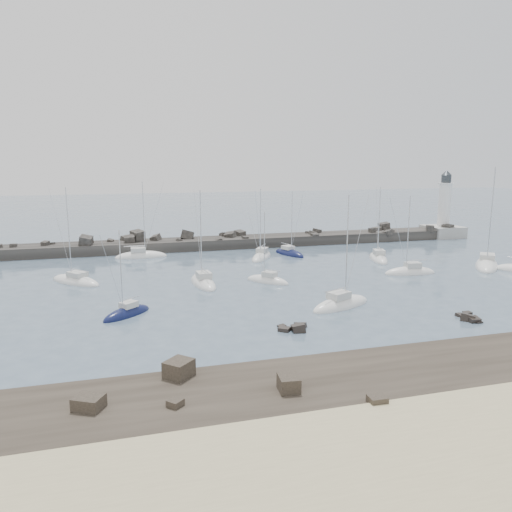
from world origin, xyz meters
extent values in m
plane|color=#485C70|center=(0.00, 0.00, 0.00)|extent=(400.00, 400.00, 0.00)
cube|color=#C7BA8A|center=(0.00, -32.00, 0.00)|extent=(140.00, 14.00, 1.00)
cube|color=#2B241E|center=(0.00, -22.00, 0.00)|extent=(140.00, 12.00, 0.70)
cube|color=#2B241E|center=(-3.85, -24.95, 0.60)|extent=(1.20, 1.00, 0.50)
cube|color=#2B241E|center=(-8.76, -21.59, 0.86)|extent=(1.54, 1.78, 1.03)
cube|color=#2B241E|center=(-21.88, -20.52, 0.77)|extent=(2.26, 2.13, 0.84)
cube|color=#2B241E|center=(-16.54, -21.69, 0.57)|extent=(1.24, 1.24, 0.44)
cube|color=#2B241E|center=(-15.73, -17.24, 0.96)|extent=(2.54, 2.54, 1.23)
cube|color=black|center=(-4.71, -9.03, 0.07)|extent=(1.42, 1.42, 0.59)
cube|color=black|center=(-3.50, -9.58, 0.16)|extent=(1.42, 1.36, 1.34)
cube|color=black|center=(-3.35, -8.86, 0.26)|extent=(0.83, 0.82, 0.65)
cube|color=black|center=(-3.21, -8.65, 0.27)|extent=(0.75, 0.72, 0.56)
cube|color=black|center=(-4.62, -8.05, -0.02)|extent=(0.81, 0.90, 0.67)
cube|color=black|center=(-2.82, -8.68, 0.12)|extent=(1.19, 1.17, 0.78)
cube|color=black|center=(14.67, -11.97, -0.04)|extent=(0.80, 0.83, 0.49)
cube|color=black|center=(15.22, -9.74, 0.07)|extent=(0.84, 0.70, 0.69)
cube|color=black|center=(14.34, -9.76, -0.07)|extent=(1.08, 1.03, 0.87)
cube|color=black|center=(14.40, -11.68, 0.19)|extent=(1.16, 1.21, 0.76)
cube|color=black|center=(14.18, -11.12, 0.18)|extent=(1.93, 1.79, 1.26)
cube|color=#2B2826|center=(-7.50, 38.00, 0.20)|extent=(115.00, 6.00, 3.20)
cube|color=#2B2826|center=(-12.73, 38.63, 2.12)|extent=(2.33, 2.16, 1.76)
cube|color=#2B2826|center=(-1.65, 35.87, 1.75)|extent=(1.42, 1.49, 1.33)
cube|color=#2B2826|center=(-6.95, 38.97, 2.39)|extent=(2.82, 2.56, 2.41)
cube|color=#2B2826|center=(33.45, 36.00, 1.41)|extent=(1.55, 1.49, 1.05)
cube|color=#2B2826|center=(17.13, 39.15, 1.71)|extent=(1.73, 1.61, 1.06)
cube|color=#2B2826|center=(-31.16, 38.06, 1.89)|extent=(1.49, 1.66, 1.30)
cube|color=#2B2826|center=(3.25, 36.04, 1.68)|extent=(1.27, 1.25, 1.17)
cube|color=#2B2826|center=(33.67, 37.28, 1.68)|extent=(1.77, 1.53, 1.28)
cube|color=#2B2826|center=(46.40, 38.49, 1.73)|extent=(1.63, 1.41, 1.33)
cube|color=#2B2826|center=(32.51, 35.58, 1.70)|extent=(2.30, 2.23, 1.66)
cube|color=#2B2826|center=(34.32, 40.19, 2.41)|extent=(2.44, 2.25, 1.78)
cube|color=#2B2826|center=(0.32, 40.30, 1.68)|extent=(1.95, 2.17, 1.83)
cube|color=#2B2826|center=(17.31, 37.45, 1.81)|extent=(1.84, 1.69, 1.51)
cube|color=#2B2826|center=(29.63, 36.66, 2.16)|extent=(1.36, 1.29, 1.20)
cube|color=#2B2826|center=(46.65, 35.96, 2.07)|extent=(2.50, 2.58, 1.79)
cube|color=#2B2826|center=(42.26, 35.76, 2.20)|extent=(2.21, 2.25, 1.48)
cube|color=#2B2826|center=(34.07, 39.15, 1.85)|extent=(1.62, 1.80, 1.29)
cube|color=#2B2826|center=(-8.83, 36.36, 1.66)|extent=(1.38, 1.24, 1.29)
cube|color=#2B2826|center=(-24.80, 36.57, 1.63)|extent=(2.08, 2.15, 1.58)
cube|color=#2B2826|center=(1.01, 38.56, 2.06)|extent=(2.70, 2.47, 1.89)
cube|color=#2B2826|center=(-17.33, 37.06, 2.27)|extent=(1.94, 1.80, 1.92)
cube|color=#2B2826|center=(34.28, 37.14, 1.76)|extent=(1.51, 1.32, 0.92)
cube|color=#2B2826|center=(-15.91, 38.21, 2.64)|extent=(2.72, 3.03, 2.47)
cube|color=#2B2826|center=(-36.06, 37.65, 1.75)|extent=(1.06, 1.14, 1.23)
cube|color=#2B2826|center=(3.27, 40.04, 2.13)|extent=(2.21, 2.49, 1.39)
cube|color=#2B2826|center=(32.27, 39.43, 1.73)|extent=(2.38, 2.29, 1.53)
cube|color=#2B2826|center=(-30.20, 39.06, 1.74)|extent=(1.11, 1.34, 0.93)
cube|color=#2B2826|center=(-17.63, 39.68, 1.72)|extent=(2.84, 2.79, 1.89)
cube|color=#2B2826|center=(18.86, 39.34, 1.94)|extent=(2.21, 1.94, 1.63)
cube|color=#2B2826|center=(-24.52, 38.64, 1.78)|extent=(2.50, 2.36, 1.75)
cube|color=#2B2826|center=(16.88, 35.77, 1.67)|extent=(1.41, 1.50, 1.23)
cube|color=#2B2826|center=(-20.64, 39.16, 1.67)|extent=(1.41, 1.45, 1.36)
cube|color=#2B2826|center=(-24.56, 36.33, 2.47)|extent=(2.54, 2.46, 2.36)
cube|color=#9F9F9A|center=(47.00, 38.00, 0.80)|extent=(7.00, 7.00, 3.00)
cylinder|color=white|center=(47.00, 38.00, 6.80)|extent=(2.50, 2.50, 9.00)
cylinder|color=white|center=(47.00, 38.00, 11.23)|extent=(3.20, 3.20, 0.25)
cylinder|color=#31363B|center=(47.00, 38.00, 12.10)|extent=(2.00, 2.00, 1.60)
cone|color=#31363B|center=(47.00, 38.00, 13.40)|extent=(2.20, 2.20, 1.00)
ellipsoid|color=white|center=(-25.07, 16.48, 0.05)|extent=(7.78, 8.11, 2.05)
cube|color=silver|center=(-24.78, 16.17, 1.23)|extent=(2.90, 2.94, 0.62)
cylinder|color=silver|center=(-25.54, 16.99, 6.72)|extent=(0.11, 0.11, 11.59)
cylinder|color=silver|center=(-24.37, 15.73, 1.81)|extent=(2.40, 2.58, 0.09)
ellipsoid|color=#0E153D|center=(-18.97, 0.04, 0.05)|extent=(5.84, 5.42, 1.75)
cube|color=silver|center=(-18.74, 0.24, 1.10)|extent=(2.09, 2.05, 0.62)
cylinder|color=silver|center=(-19.34, -0.28, 4.91)|extent=(0.11, 0.11, 8.23)
cylinder|color=silver|center=(-18.42, 0.52, 1.67)|extent=(1.90, 1.66, 0.09)
ellipsoid|color=white|center=(-8.99, 10.97, 0.05)|extent=(3.24, 8.48, 2.24)
cube|color=silver|center=(-8.96, 10.55, 1.37)|extent=(1.86, 2.45, 0.75)
cylinder|color=silver|center=(-9.04, 11.63, 6.60)|extent=(0.13, 0.13, 11.21)
cylinder|color=silver|center=(-8.91, 9.97, 2.07)|extent=(0.38, 3.32, 0.11)
ellipsoid|color=white|center=(-15.74, 32.00, 0.05)|extent=(8.58, 2.77, 2.17)
cube|color=silver|center=(-16.17, 32.01, 1.32)|extent=(2.42, 1.76, 0.69)
cylinder|color=silver|center=(-15.06, 31.99, 6.74)|extent=(0.12, 0.12, 11.54)
cylinder|color=silver|center=(-16.77, 32.01, 1.96)|extent=(3.42, 0.15, 0.10)
ellipsoid|color=white|center=(-0.55, 9.82, 0.05)|extent=(5.64, 6.04, 1.81)
cube|color=silver|center=(-0.34, 9.58, 1.14)|extent=(2.12, 2.17, 0.63)
cylinder|color=silver|center=(-0.88, 10.20, 5.08)|extent=(0.11, 0.11, 8.53)
cylinder|color=silver|center=(-0.05, 9.25, 1.73)|extent=(1.73, 1.96, 0.09)
ellipsoid|color=white|center=(3.34, 25.74, 0.05)|extent=(6.18, 7.87, 2.16)
cube|color=silver|center=(3.55, 26.07, 1.34)|extent=(2.49, 2.68, 0.74)
cylinder|color=silver|center=(3.01, 25.21, 6.22)|extent=(0.13, 0.13, 10.50)
cylinder|color=silver|center=(3.84, 26.53, 2.02)|extent=(1.75, 2.69, 0.11)
ellipsoid|color=white|center=(3.93, -3.20, 0.05)|extent=(8.72, 5.59, 2.26)
cube|color=silver|center=(3.54, -3.36, 1.39)|extent=(2.81, 2.45, 0.76)
cylinder|color=silver|center=(4.54, -2.94, 6.65)|extent=(0.13, 0.13, 11.29)
cylinder|color=silver|center=(3.00, -3.58, 2.09)|extent=(3.13, 1.38, 0.11)
ellipsoid|color=#0E153D|center=(8.90, 27.63, 0.05)|extent=(4.40, 7.73, 1.92)
cube|color=silver|center=(8.79, 27.99, 1.18)|extent=(2.04, 2.42, 0.62)
cylinder|color=silver|center=(9.08, 27.07, 5.85)|extent=(0.11, 0.11, 9.97)
cylinder|color=silver|center=(8.64, 28.48, 1.76)|extent=(0.97, 2.85, 0.09)
ellipsoid|color=white|center=(20.42, 8.89, 0.05)|extent=(7.74, 3.32, 2.11)
cube|color=silver|center=(20.79, 8.84, 1.31)|extent=(2.28, 1.78, 0.73)
cylinder|color=silver|center=(19.82, 8.98, 6.01)|extent=(0.13, 0.13, 10.12)
cylinder|color=silver|center=(21.31, 8.77, 1.99)|extent=(2.99, 0.51, 0.10)
ellipsoid|color=white|center=(21.23, 19.26, 0.05)|extent=(4.69, 8.37, 2.22)
cube|color=silver|center=(21.11, 18.87, 1.37)|extent=(2.19, 2.61, 0.76)
cylinder|color=silver|center=(21.41, 19.87, 6.39)|extent=(0.13, 0.13, 10.79)
cylinder|color=silver|center=(20.95, 18.34, 2.08)|extent=(1.03, 3.09, 0.11)
ellipsoid|color=white|center=(34.34, 9.90, 0.05)|extent=(9.06, 9.89, 2.55)
cube|color=silver|center=(34.67, 10.29, 1.53)|extent=(3.44, 3.53, 0.79)
cylinder|color=silver|center=(33.81, 9.28, 8.06)|extent=(0.14, 0.14, 13.86)
cylinder|color=silver|center=(35.13, 10.84, 2.27)|extent=(2.74, 3.21, 0.11)
camera|label=1|loc=(-19.70, -51.69, 15.91)|focal=35.00mm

